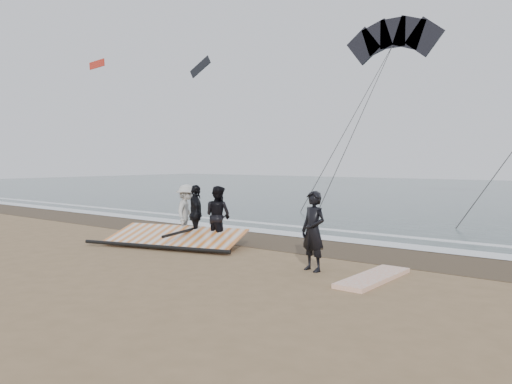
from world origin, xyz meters
The scene contains 12 objects.
ground centered at (0.00, 0.00, 0.00)m, with size 120.00×120.00×0.00m, color #8C704C.
sea centered at (0.00, 33.00, 0.01)m, with size 120.00×54.00×0.02m, color #233838.
wet_sand centered at (0.00, 4.50, 0.01)m, with size 120.00×2.80×0.01m, color #4C3D2B.
foam_near centered at (0.00, 5.90, 0.03)m, with size 120.00×0.90×0.01m, color white.
foam_far centered at (0.00, 7.60, 0.03)m, with size 120.00×0.45×0.01m, color white.
man_main centered at (2.81, 1.63, 0.90)m, with size 0.65×0.43×1.79m, color black.
board_white centered at (4.24, 1.66, 0.05)m, with size 0.65×2.31×0.09m, color white.
board_cream centered at (-2.74, 3.16, 0.05)m, with size 0.63×2.35×0.10m, color white.
trio_cluster centered at (-1.93, 2.85, 0.87)m, with size 2.38×1.45×1.75m.
sail_rig centered at (-2.06, 2.07, 0.20)m, with size 4.49×2.75×0.51m.
kite_dark centered at (-5.26, 25.28, 10.59)m, with size 7.83×7.15×17.62m.
distant_kites centered at (-37.94, 31.00, 13.62)m, with size 19.02×2.12×3.50m.
Camera 1 is at (8.54, -7.88, 2.46)m, focal length 35.00 mm.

